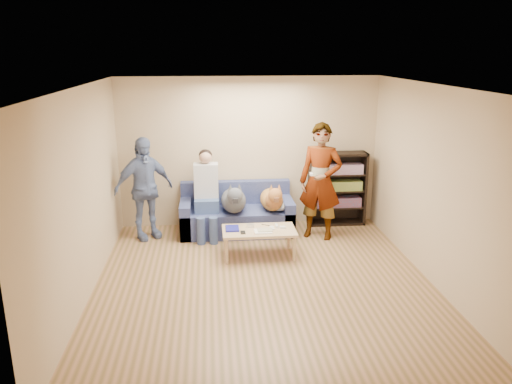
{
  "coord_description": "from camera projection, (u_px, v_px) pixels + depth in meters",
  "views": [
    {
      "loc": [
        -0.68,
        -6.02,
        3.03
      ],
      "look_at": [
        0.0,
        1.2,
        0.95
      ],
      "focal_mm": 35.0,
      "sensor_mm": 36.0,
      "label": 1
    }
  ],
  "objects": [
    {
      "name": "wall_left",
      "position": [
        82.0,
        196.0,
        6.09
      ],
      "size": [
        0.0,
        5.0,
        5.0
      ],
      "primitive_type": "plane",
      "rotation": [
        1.57,
        0.0,
        1.57
      ],
      "color": "tan",
      "rests_on": "ground"
    },
    {
      "name": "headphone_cup_b",
      "position": [
        272.0,
        227.0,
        7.57
      ],
      "size": [
        0.07,
        0.07,
        0.02
      ],
      "primitive_type": "cylinder",
      "color": "white",
      "rests_on": "coffee_table"
    },
    {
      "name": "wallet",
      "position": [
        243.0,
        232.0,
        7.35
      ],
      "size": [
        0.07,
        0.12,
        0.02
      ],
      "primitive_type": "cube",
      "color": "black",
      "rests_on": "coffee_table"
    },
    {
      "name": "headphone_cup_a",
      "position": [
        272.0,
        229.0,
        7.49
      ],
      "size": [
        0.07,
        0.07,
        0.02
      ],
      "primitive_type": "cylinder",
      "color": "white",
      "rests_on": "coffee_table"
    },
    {
      "name": "controller_a",
      "position": [
        277.0,
        226.0,
        7.61
      ],
      "size": [
        0.04,
        0.13,
        0.03
      ],
      "primitive_type": "cube",
      "color": "white",
      "rests_on": "coffee_table"
    },
    {
      "name": "notebook_blue",
      "position": [
        232.0,
        228.0,
        7.5
      ],
      "size": [
        0.2,
        0.26,
        0.03
      ],
      "primitive_type": "cube",
      "color": "navy",
      "rests_on": "coffee_table"
    },
    {
      "name": "bookshelf",
      "position": [
        337.0,
        187.0,
        8.84
      ],
      "size": [
        1.0,
        0.34,
        1.3
      ],
      "color": "black",
      "rests_on": "ground"
    },
    {
      "name": "papers",
      "position": [
        263.0,
        231.0,
        7.4
      ],
      "size": [
        0.26,
        0.2,
        0.02
      ],
      "primitive_type": "cube",
      "color": "white",
      "rests_on": "coffee_table"
    },
    {
      "name": "wall_back",
      "position": [
        249.0,
        152.0,
        8.69
      ],
      "size": [
        4.5,
        0.0,
        4.5
      ],
      "primitive_type": "plane",
      "rotation": [
        1.57,
        0.0,
        0.0
      ],
      "color": "tan",
      "rests_on": "ground"
    },
    {
      "name": "blanket",
      "position": [
        278.0,
        206.0,
        8.36
      ],
      "size": [
        0.42,
        0.36,
        0.15
      ],
      "primitive_type": "ellipsoid",
      "color": "#A1A1A5",
      "rests_on": "sofa"
    },
    {
      "name": "pen_orange",
      "position": [
        259.0,
        233.0,
        7.34
      ],
      "size": [
        0.13,
        0.06,
        0.01
      ],
      "primitive_type": "cylinder",
      "rotation": [
        0.0,
        1.57,
        0.35
      ],
      "color": "orange",
      "rests_on": "coffee_table"
    },
    {
      "name": "controller_b",
      "position": [
        283.0,
        227.0,
        7.54
      ],
      "size": [
        0.09,
        0.06,
        0.03
      ],
      "primitive_type": "cube",
      "color": "white",
      "rests_on": "coffee_table"
    },
    {
      "name": "camera_silver",
      "position": [
        250.0,
        225.0,
        7.59
      ],
      "size": [
        0.11,
        0.06,
        0.05
      ],
      "primitive_type": "cube",
      "color": "silver",
      "rests_on": "coffee_table"
    },
    {
      "name": "pen_black",
      "position": [
        266.0,
        225.0,
        7.68
      ],
      "size": [
        0.13,
        0.08,
        0.01
      ],
      "primitive_type": "cylinder",
      "rotation": [
        0.0,
        1.57,
        -0.52
      ],
      "color": "black",
      "rests_on": "coffee_table"
    },
    {
      "name": "wall_right",
      "position": [
        436.0,
        187.0,
        6.5
      ],
      "size": [
        0.0,
        5.0,
        5.0
      ],
      "primitive_type": "plane",
      "rotation": [
        1.57,
        0.0,
        -1.57
      ],
      "color": "tan",
      "rests_on": "ground"
    },
    {
      "name": "person_seated",
      "position": [
        206.0,
        191.0,
        8.26
      ],
      "size": [
        0.4,
        0.73,
        1.47
      ],
      "color": "#41588F",
      "rests_on": "sofa"
    },
    {
      "name": "person_standing_left",
      "position": [
        144.0,
        189.0,
        8.11
      ],
      "size": [
        1.07,
        0.85,
        1.7
      ],
      "primitive_type": "imported",
      "rotation": [
        0.0,
        0.0,
        0.52
      ],
      "color": "#6D83AF",
      "rests_on": "ground"
    },
    {
      "name": "coffee_table",
      "position": [
        259.0,
        232.0,
        7.51
      ],
      "size": [
        1.1,
        0.6,
        0.42
      ],
      "color": "tan",
      "rests_on": "ground"
    },
    {
      "name": "sofa",
      "position": [
        237.0,
        215.0,
        8.56
      ],
      "size": [
        1.9,
        0.85,
        0.82
      ],
      "color": "#515B93",
      "rests_on": "ground"
    },
    {
      "name": "ceiling",
      "position": [
        265.0,
        87.0,
        5.94
      ],
      "size": [
        5.0,
        5.0,
        0.0
      ],
      "primitive_type": "plane",
      "rotation": [
        3.14,
        0.0,
        0.0
      ],
      "color": "white",
      "rests_on": "ground"
    },
    {
      "name": "person_standing_right",
      "position": [
        320.0,
        182.0,
        8.11
      ],
      "size": [
        0.83,
        0.72,
        1.91
      ],
      "primitive_type": "imported",
      "rotation": [
        0.0,
        0.0,
        -0.45
      ],
      "color": "gray",
      "rests_on": "ground"
    },
    {
      "name": "held_controller",
      "position": [
        311.0,
        174.0,
        7.85
      ],
      "size": [
        0.06,
        0.13,
        0.03
      ],
      "primitive_type": "cube",
      "rotation": [
        0.0,
        0.0,
        -0.11
      ],
      "color": "silver",
      "rests_on": "person_standing_right"
    },
    {
      "name": "ground",
      "position": [
        264.0,
        285.0,
        6.65
      ],
      "size": [
        5.0,
        5.0,
        0.0
      ],
      "primitive_type": "plane",
      "color": "brown",
      "rests_on": "ground"
    },
    {
      "name": "dog_tan",
      "position": [
        272.0,
        199.0,
        8.32
      ],
      "size": [
        0.38,
        1.15,
        0.55
      ],
      "color": "#BE8B3A",
      "rests_on": "sofa"
    },
    {
      "name": "wall_front",
      "position": [
        301.0,
        279.0,
        3.9
      ],
      "size": [
        4.5,
        0.0,
        4.5
      ],
      "primitive_type": "plane",
      "rotation": [
        -1.57,
        0.0,
        0.0
      ],
      "color": "tan",
      "rests_on": "ground"
    },
    {
      "name": "magazine",
      "position": [
        265.0,
        230.0,
        7.42
      ],
      "size": [
        0.22,
        0.17,
        0.01
      ],
      "primitive_type": "cube",
      "color": "#A9A287",
      "rests_on": "coffee_table"
    },
    {
      "name": "dog_gray",
      "position": [
        234.0,
        200.0,
        8.22
      ],
      "size": [
        0.41,
        1.25,
        0.6
      ],
      "color": "#4F515A",
      "rests_on": "sofa"
    }
  ]
}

